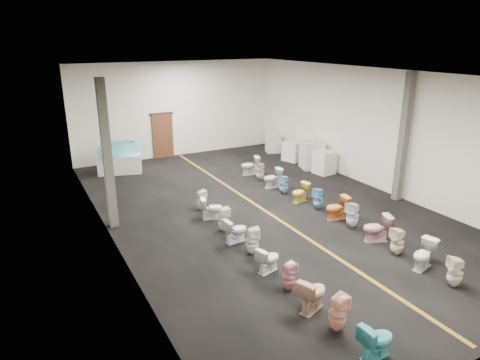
% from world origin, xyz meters
% --- Properties ---
extents(floor, '(16.00, 16.00, 0.00)m').
position_xyz_m(floor, '(0.00, 0.00, 0.00)').
color(floor, black).
rests_on(floor, ground).
extents(ceiling, '(16.00, 16.00, 0.00)m').
position_xyz_m(ceiling, '(0.00, 0.00, 4.50)').
color(ceiling, black).
rests_on(ceiling, ground).
extents(wall_back, '(10.00, 0.00, 10.00)m').
position_xyz_m(wall_back, '(0.00, 8.00, 2.25)').
color(wall_back, silver).
rests_on(wall_back, ground).
extents(wall_left, '(0.00, 16.00, 16.00)m').
position_xyz_m(wall_left, '(-5.00, 0.00, 2.25)').
color(wall_left, silver).
rests_on(wall_left, ground).
extents(wall_right, '(0.00, 16.00, 16.00)m').
position_xyz_m(wall_right, '(5.00, 0.00, 2.25)').
color(wall_right, silver).
rests_on(wall_right, ground).
extents(aisle_stripe, '(0.12, 15.60, 0.01)m').
position_xyz_m(aisle_stripe, '(0.00, 0.00, 0.00)').
color(aisle_stripe, '#8A6114').
rests_on(aisle_stripe, floor).
extents(back_door, '(1.00, 0.10, 2.10)m').
position_xyz_m(back_door, '(-0.80, 7.94, 1.05)').
color(back_door, '#562D19').
rests_on(back_door, floor).
extents(door_frame, '(1.15, 0.08, 0.10)m').
position_xyz_m(door_frame, '(-0.80, 7.95, 2.12)').
color(door_frame, '#331C11').
rests_on(door_frame, back_door).
extents(column_left, '(0.25, 0.25, 4.50)m').
position_xyz_m(column_left, '(-4.75, 1.00, 2.25)').
color(column_left, '#59544C').
rests_on(column_left, floor).
extents(column_right, '(0.25, 0.25, 4.50)m').
position_xyz_m(column_right, '(4.75, -1.50, 2.25)').
color(column_right, '#59544C').
rests_on(column_right, floor).
extents(display_table, '(1.96, 1.37, 0.79)m').
position_xyz_m(display_table, '(-3.26, 6.42, 0.40)').
color(display_table, silver).
rests_on(display_table, floor).
extents(bathtub, '(1.79, 1.07, 0.55)m').
position_xyz_m(bathtub, '(-3.26, 6.42, 1.07)').
color(bathtub, '#45C7BB').
rests_on(bathtub, display_table).
extents(appliance_crate_a, '(0.83, 0.83, 0.97)m').
position_xyz_m(appliance_crate_a, '(4.40, 2.17, 0.48)').
color(appliance_crate_a, silver).
rests_on(appliance_crate_a, floor).
extents(appliance_crate_b, '(1.10, 1.10, 1.22)m').
position_xyz_m(appliance_crate_b, '(4.40, 3.06, 0.61)').
color(appliance_crate_b, beige).
rests_on(appliance_crate_b, floor).
extents(appliance_crate_c, '(1.02, 1.02, 0.91)m').
position_xyz_m(appliance_crate_c, '(4.40, 4.46, 0.46)').
color(appliance_crate_c, silver).
rests_on(appliance_crate_c, floor).
extents(appliance_crate_d, '(0.84, 0.84, 0.95)m').
position_xyz_m(appliance_crate_d, '(4.40, 6.24, 0.48)').
color(appliance_crate_d, silver).
rests_on(appliance_crate_d, floor).
extents(toilet_left_0, '(0.73, 0.44, 0.72)m').
position_xyz_m(toilet_left_0, '(-1.84, -7.07, 0.36)').
color(toilet_left_0, teal).
rests_on(toilet_left_0, floor).
extents(toilet_left_1, '(0.41, 0.40, 0.79)m').
position_xyz_m(toilet_left_1, '(-1.97, -6.16, 0.39)').
color(toilet_left_1, '#F0A98B').
rests_on(toilet_left_1, floor).
extents(toilet_left_2, '(0.87, 0.68, 0.78)m').
position_xyz_m(toilet_left_2, '(-1.99, -5.37, 0.39)').
color(toilet_left_2, '#D3A686').
rests_on(toilet_left_2, floor).
extents(toilet_left_3, '(0.35, 0.34, 0.69)m').
position_xyz_m(toilet_left_3, '(-2.00, -4.50, 0.35)').
color(toilet_left_3, pink).
rests_on(toilet_left_3, floor).
extents(toilet_left_4, '(0.74, 0.54, 0.67)m').
position_xyz_m(toilet_left_4, '(-1.98, -3.58, 0.34)').
color(toilet_left_4, white).
rests_on(toilet_left_4, floor).
extents(toilet_left_5, '(0.45, 0.44, 0.77)m').
position_xyz_m(toilet_left_5, '(-1.87, -2.60, 0.39)').
color(toilet_left_5, white).
rests_on(toilet_left_5, floor).
extents(toilet_left_6, '(0.73, 0.46, 0.71)m').
position_xyz_m(toilet_left_6, '(-1.94, -1.75, 0.35)').
color(toilet_left_6, white).
rests_on(toilet_left_6, floor).
extents(toilet_left_7, '(0.36, 0.36, 0.75)m').
position_xyz_m(toilet_left_7, '(-1.92, -0.95, 0.38)').
color(toilet_left_7, white).
rests_on(toilet_left_7, floor).
extents(toilet_left_8, '(0.79, 0.60, 0.72)m').
position_xyz_m(toilet_left_8, '(-1.85, 0.04, 0.36)').
color(toilet_left_8, white).
rests_on(toilet_left_8, floor).
extents(toilet_left_9, '(0.38, 0.38, 0.70)m').
position_xyz_m(toilet_left_9, '(-1.86, 0.88, 0.35)').
color(toilet_left_9, white).
rests_on(toilet_left_9, floor).
extents(toilet_right_0, '(0.45, 0.45, 0.76)m').
position_xyz_m(toilet_right_0, '(1.50, -6.22, 0.38)').
color(toilet_right_0, beige).
rests_on(toilet_right_0, floor).
extents(toilet_right_1, '(0.82, 0.60, 0.75)m').
position_xyz_m(toilet_right_1, '(1.55, -5.30, 0.38)').
color(toilet_right_1, silver).
rests_on(toilet_right_1, floor).
extents(toilet_right_2, '(0.40, 0.40, 0.79)m').
position_xyz_m(toilet_right_2, '(1.50, -4.49, 0.39)').
color(toilet_right_2, beige).
rests_on(toilet_right_2, floor).
extents(toilet_right_3, '(0.89, 0.70, 0.79)m').
position_xyz_m(toilet_right_3, '(1.63, -3.62, 0.40)').
color(toilet_right_3, '#D59599').
rests_on(toilet_right_3, floor).
extents(toilet_right_4, '(0.47, 0.46, 0.84)m').
position_xyz_m(toilet_right_4, '(1.63, -2.62, 0.42)').
color(toilet_right_4, silver).
rests_on(toilet_right_4, floor).
extents(toilet_right_5, '(0.81, 0.54, 0.77)m').
position_xyz_m(toilet_right_5, '(1.66, -1.88, 0.38)').
color(toilet_right_5, orange).
rests_on(toilet_right_5, floor).
extents(toilet_right_6, '(0.44, 0.44, 0.77)m').
position_xyz_m(toilet_right_6, '(1.65, -0.93, 0.38)').
color(toilet_right_6, '#62AED4').
rests_on(toilet_right_6, floor).
extents(toilet_right_7, '(0.73, 0.49, 0.69)m').
position_xyz_m(toilet_right_7, '(1.52, -0.07, 0.35)').
color(toilet_right_7, yellow).
rests_on(toilet_right_7, floor).
extents(toilet_right_8, '(0.40, 0.39, 0.72)m').
position_xyz_m(toilet_right_8, '(1.47, 0.86, 0.36)').
color(toilet_right_8, '#71B1D4').
rests_on(toilet_right_8, floor).
extents(toilet_right_9, '(0.76, 0.47, 0.75)m').
position_xyz_m(toilet_right_9, '(1.49, 1.69, 0.38)').
color(toilet_right_9, silver).
rests_on(toilet_right_9, floor).
extents(toilet_right_10, '(0.43, 0.42, 0.76)m').
position_xyz_m(toilet_right_10, '(1.52, 2.65, 0.38)').
color(toilet_right_10, beige).
rests_on(toilet_right_10, floor).
extents(toilet_right_11, '(0.86, 0.63, 0.79)m').
position_xyz_m(toilet_right_11, '(1.53, 3.52, 0.39)').
color(toilet_right_11, silver).
rests_on(toilet_right_11, floor).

